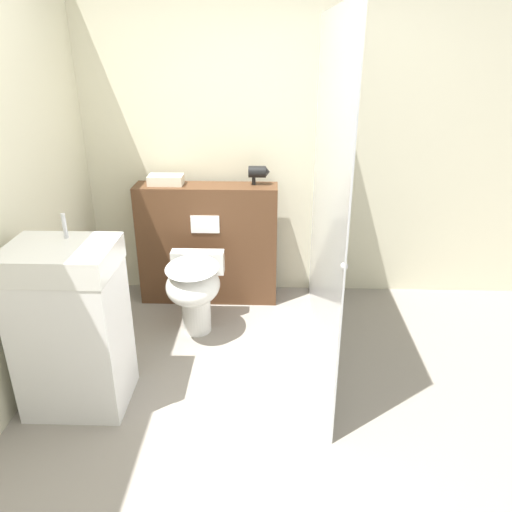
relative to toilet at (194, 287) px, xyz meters
name	(u,v)px	position (x,y,z in m)	size (l,w,h in m)	color
ground_plane	(248,452)	(0.44, -1.16, -0.38)	(12.00, 12.00, 0.00)	gray
wall_back	(259,143)	(0.44, 0.78, 0.87)	(8.00, 0.06, 2.50)	beige
partition_panel	(208,244)	(0.04, 0.55, 0.11)	(1.10, 0.25, 0.97)	#51331E
shower_glass	(326,200)	(0.88, -0.17, 0.71)	(0.04, 1.83, 2.17)	silver
toilet	(194,287)	(0.00, 0.00, 0.00)	(0.39, 0.54, 0.57)	white
sink_vanity	(72,328)	(-0.58, -0.77, 0.13)	(0.58, 0.45, 1.14)	white
hair_drier	(258,172)	(0.44, 0.58, 0.69)	(0.16, 0.09, 0.15)	black
folded_towel	(166,180)	(-0.27, 0.56, 0.63)	(0.26, 0.15, 0.07)	beige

